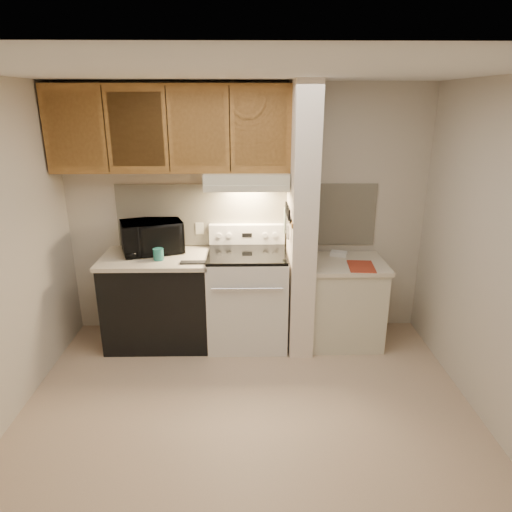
{
  "coord_description": "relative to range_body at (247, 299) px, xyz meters",
  "views": [
    {
      "loc": [
        0.01,
        -2.99,
        2.33
      ],
      "look_at": [
        0.08,
        0.75,
        1.05
      ],
      "focal_mm": 32.0,
      "sensor_mm": 36.0,
      "label": 1
    }
  ],
  "objects": [
    {
      "name": "floor",
      "position": [
        0.0,
        -1.16,
        -0.46
      ],
      "size": [
        3.6,
        3.6,
        0.0
      ],
      "primitive_type": "plane",
      "color": "tan",
      "rests_on": "ground"
    },
    {
      "name": "ceiling",
      "position": [
        0.0,
        -1.16,
        2.04
      ],
      "size": [
        3.6,
        3.6,
        0.0
      ],
      "primitive_type": "plane",
      "rotation": [
        3.14,
        0.0,
        0.0
      ],
      "color": "white",
      "rests_on": "wall_back"
    },
    {
      "name": "wall_back",
      "position": [
        0.0,
        0.34,
        0.79
      ],
      "size": [
        3.6,
        2.5,
        0.02
      ],
      "primitive_type": "cube",
      "rotation": [
        1.57,
        0.0,
        0.0
      ],
      "color": "beige",
      "rests_on": "floor"
    },
    {
      "name": "wall_right",
      "position": [
        1.8,
        -1.16,
        0.79
      ],
      "size": [
        0.02,
        3.0,
        2.5
      ],
      "primitive_type": "cube",
      "color": "beige",
      "rests_on": "floor"
    },
    {
      "name": "backsplash",
      "position": [
        0.0,
        0.33,
        0.78
      ],
      "size": [
        2.6,
        0.02,
        0.63
      ],
      "primitive_type": "cube",
      "color": "beige",
      "rests_on": "wall_back"
    },
    {
      "name": "range_body",
      "position": [
        0.0,
        0.0,
        0.0
      ],
      "size": [
        0.76,
        0.65,
        0.92
      ],
      "primitive_type": "cube",
      "color": "silver",
      "rests_on": "floor"
    },
    {
      "name": "oven_window",
      "position": [
        0.0,
        -0.32,
        0.04
      ],
      "size": [
        0.5,
        0.01,
        0.3
      ],
      "primitive_type": "cube",
      "color": "black",
      "rests_on": "range_body"
    },
    {
      "name": "oven_handle",
      "position": [
        0.0,
        -0.35,
        0.26
      ],
      "size": [
        0.65,
        0.02,
        0.02
      ],
      "primitive_type": "cylinder",
      "rotation": [
        0.0,
        1.57,
        0.0
      ],
      "color": "silver",
      "rests_on": "range_body"
    },
    {
      "name": "cooktop",
      "position": [
        0.0,
        0.0,
        0.48
      ],
      "size": [
        0.74,
        0.64,
        0.03
      ],
      "primitive_type": "cube",
      "color": "black",
      "rests_on": "range_body"
    },
    {
      "name": "range_backguard",
      "position": [
        0.0,
        0.28,
        0.59
      ],
      "size": [
        0.76,
        0.08,
        0.2
      ],
      "primitive_type": "cube",
      "color": "silver",
      "rests_on": "range_body"
    },
    {
      "name": "range_display",
      "position": [
        0.0,
        0.24,
        0.59
      ],
      "size": [
        0.1,
        0.01,
        0.04
      ],
      "primitive_type": "cube",
      "color": "black",
      "rests_on": "range_backguard"
    },
    {
      "name": "range_knob_left_outer",
      "position": [
        -0.28,
        0.24,
        0.59
      ],
      "size": [
        0.05,
        0.02,
        0.05
      ],
      "primitive_type": "cylinder",
      "rotation": [
        1.57,
        0.0,
        0.0
      ],
      "color": "silver",
      "rests_on": "range_backguard"
    },
    {
      "name": "range_knob_left_inner",
      "position": [
        -0.18,
        0.24,
        0.59
      ],
      "size": [
        0.05,
        0.02,
        0.05
      ],
      "primitive_type": "cylinder",
      "rotation": [
        1.57,
        0.0,
        0.0
      ],
      "color": "silver",
      "rests_on": "range_backguard"
    },
    {
      "name": "range_knob_right_inner",
      "position": [
        0.18,
        0.24,
        0.59
      ],
      "size": [
        0.05,
        0.02,
        0.05
      ],
      "primitive_type": "cylinder",
      "rotation": [
        1.57,
        0.0,
        0.0
      ],
      "color": "silver",
      "rests_on": "range_backguard"
    },
    {
      "name": "range_knob_right_outer",
      "position": [
        0.28,
        0.24,
        0.59
      ],
      "size": [
        0.05,
        0.02,
        0.05
      ],
      "primitive_type": "cylinder",
      "rotation": [
        1.57,
        0.0,
        0.0
      ],
      "color": "silver",
      "rests_on": "range_backguard"
    },
    {
      "name": "dishwasher_front",
      "position": [
        -0.88,
        0.01,
        -0.03
      ],
      "size": [
        1.0,
        0.63,
        0.87
      ],
      "primitive_type": "cube",
      "color": "black",
      "rests_on": "floor"
    },
    {
      "name": "left_countertop",
      "position": [
        -0.88,
        0.01,
        0.43
      ],
      "size": [
        1.04,
        0.67,
        0.04
      ],
      "primitive_type": "cube",
      "color": "beige",
      "rests_on": "dishwasher_front"
    },
    {
      "name": "spoon_rest",
      "position": [
        -0.5,
        -0.19,
        0.46
      ],
      "size": [
        0.23,
        0.08,
        0.02
      ],
      "primitive_type": "cube",
      "rotation": [
        0.0,
        0.0,
        0.02
      ],
      "color": "black",
      "rests_on": "left_countertop"
    },
    {
      "name": "teal_jar",
      "position": [
        -0.83,
        -0.09,
        0.51
      ],
      "size": [
        0.1,
        0.1,
        0.11
      ],
      "primitive_type": "cylinder",
      "rotation": [
        0.0,
        0.0,
        0.02
      ],
      "color": "#206A63",
      "rests_on": "left_countertop"
    },
    {
      "name": "outlet",
      "position": [
        -0.48,
        0.32,
        0.64
      ],
      "size": [
        0.08,
        0.01,
        0.12
      ],
      "primitive_type": "cube",
      "color": "beige",
      "rests_on": "backsplash"
    },
    {
      "name": "microwave",
      "position": [
        -0.93,
        0.15,
        0.61
      ],
      "size": [
        0.66,
        0.55,
        0.31
      ],
      "primitive_type": "imported",
      "rotation": [
        0.0,
        0.0,
        0.35
      ],
      "color": "black",
      "rests_on": "left_countertop"
    },
    {
      "name": "partition_pillar",
      "position": [
        0.51,
        -0.01,
        0.79
      ],
      "size": [
        0.22,
        0.7,
        2.5
      ],
      "primitive_type": "cube",
      "color": "silver",
      "rests_on": "floor"
    },
    {
      "name": "pillar_trim",
      "position": [
        0.39,
        -0.01,
        0.84
      ],
      "size": [
        0.01,
        0.7,
        0.04
      ],
      "primitive_type": "cube",
      "color": "olive",
      "rests_on": "partition_pillar"
    },
    {
      "name": "knife_strip",
      "position": [
        0.39,
        -0.06,
        0.86
      ],
      "size": [
        0.02,
        0.42,
        0.04
      ],
      "primitive_type": "cube",
      "color": "black",
      "rests_on": "partition_pillar"
    },
    {
      "name": "knife_blade_a",
      "position": [
        0.38,
        -0.22,
        0.76
      ],
      "size": [
        0.01,
        0.03,
        0.16
      ],
      "primitive_type": "cube",
      "color": "silver",
      "rests_on": "knife_strip"
    },
    {
      "name": "knife_handle_a",
      "position": [
        0.38,
        -0.23,
        0.91
      ],
      "size": [
        0.02,
        0.02,
        0.1
      ],
      "primitive_type": "cylinder",
      "color": "black",
      "rests_on": "knife_strip"
    },
    {
      "name": "knife_blade_b",
      "position": [
        0.38,
        -0.15,
        0.75
      ],
      "size": [
        0.01,
        0.04,
        0.18
      ],
      "primitive_type": "cube",
      "color": "silver",
      "rests_on": "knife_strip"
    },
    {
      "name": "knife_handle_b",
      "position": [
        0.38,
        -0.14,
        0.91
      ],
      "size": [
        0.02,
        0.02,
        0.1
      ],
      "primitive_type": "cylinder",
      "color": "black",
      "rests_on": "knife_strip"
    },
    {
      "name": "knife_blade_c",
      "position": [
        0.38,
        -0.05,
        0.74
      ],
      "size": [
        0.01,
        0.04,
        0.2
      ],
      "primitive_type": "cube",
      "color": "silver",
      "rests_on": "knife_strip"
    },
    {
      "name": "knife_handle_c",
      "position": [
        0.38,
        -0.05,
        0.91
      ],
      "size": [
        0.02,
        0.02,
        0.1
      ],
      "primitive_type": "cylinder",
      "color": "black",
      "rests_on": "knife_strip"
    },
    {
      "name": "knife_blade_d",
      "position": [
        0.38,
        0.03,
        0.76
      ],
      "size": [
        0.01,
        0.04,
        0.16
      ],
      "primitive_type": "cube",
      "color": "silver",
      "rests_on": "knife_strip"
    },
    {
      "name": "knife_handle_d",
      "position": [
        0.38,
        0.04,
        0.91
      ],
      "size": [
        0.02,
        0.02,
        0.1
      ],
      "primitive_type": "cylinder",
      "color": "black",
      "rests_on": "knife_strip"
    },
    {
      "name": "knife_blade_e",
      "position": [
        0.38,
        0.1,
        0.75
      ],
      "size": [
        0.01,
        0.04,
        0.18
      ],
      "primitive_type": "cube",
      "color": "silver",
      "rests_on": "knife_strip"
    },
    {
      "name": "knife_handle_e",
      "position": [
        0.38,
        0.11,
        0.91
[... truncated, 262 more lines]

